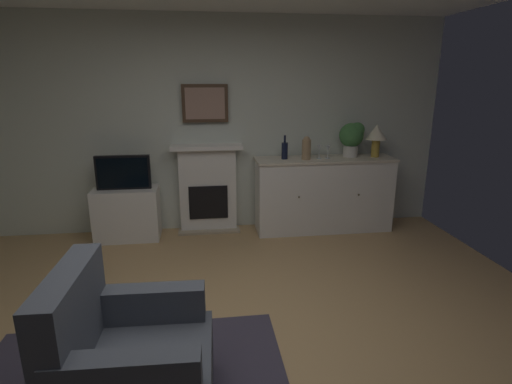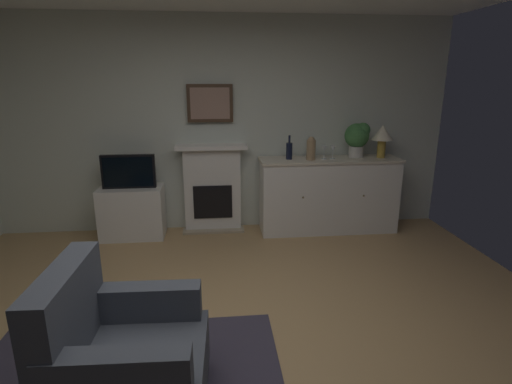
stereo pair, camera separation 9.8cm
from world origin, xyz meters
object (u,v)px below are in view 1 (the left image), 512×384
Objects in this scene: framed_picture at (205,103)px; armchair at (127,359)px; vase_decorative at (306,148)px; wine_bottle at (285,150)px; fireplace_unit at (208,188)px; wine_glass_left at (319,149)px; potted_plant_small at (352,136)px; wine_glass_center at (328,149)px; tv_set at (123,172)px; sideboard_cabinet at (323,194)px; tv_cabinet at (127,214)px; table_lamp at (377,135)px.

armchair is at bearing -99.63° from framed_picture.
wine_bottle is at bearing 166.28° from vase_decorative.
fireplace_unit is at bearing 170.03° from wine_bottle.
potted_plant_small is (0.43, 0.07, 0.13)m from wine_glass_left.
fireplace_unit reaches higher than wine_glass_center.
armchair is (0.47, -2.77, -0.44)m from tv_set.
potted_plant_small reaches higher than fireplace_unit.
wine_glass_left is 2.35m from tv_set.
potted_plant_small is at bearing 7.41° from sideboard_cabinet.
framed_picture reaches higher than fireplace_unit.
fireplace_unit is 1.03m from tv_set.
wine_glass_center is at bearing -168.34° from potted_plant_small.
tv_set is (-0.98, -0.19, 0.28)m from fireplace_unit.
fireplace_unit is 1.57m from wine_glass_center.
armchair is at bearing -80.52° from tv_cabinet.
wine_glass_center is at bearing -3.59° from wine_bottle.
wine_glass_left is at bearing -8.45° from fireplace_unit.
vase_decorative is at bearing -171.72° from wine_glass_left.
vase_decorative is (1.19, -0.23, 0.52)m from fireplace_unit.
wine_glass_left is at bearing 55.78° from armchair.
potted_plant_small is at bearing 8.98° from vase_decorative.
wine_bottle is at bearing 179.40° from table_lamp.
fireplace_unit is 1.91m from potted_plant_small.
framed_picture is at bearing 90.00° from fireplace_unit.
vase_decorative is (-0.25, -0.05, 0.60)m from sideboard_cabinet.
wine_bottle is at bearing 0.61° from tv_set.
tv_cabinet is at bearing 179.65° from sideboard_cabinet.
armchair is at bearing -133.12° from table_lamp.
framed_picture is 0.60× the size of armchair.
wine_glass_center is (0.03, -0.02, 0.59)m from sideboard_cabinet.
framed_picture is 1.26m from tv_set.
fireplace_unit is at bearing 175.80° from potted_plant_small.
potted_plant_small is (-0.30, 0.05, -0.02)m from table_lamp.
tv_set is 0.67× the size of armchair.
tv_set is (0.00, -0.02, 0.51)m from tv_cabinet.
vase_decorative is (-0.90, -0.05, -0.14)m from table_lamp.
fireplace_unit is 6.67× the size of wine_glass_left.
framed_picture is at bearing 80.37° from armchair.
sideboard_cabinet is at bearing -8.74° from framed_picture.
fireplace_unit is 1.46m from sideboard_cabinet.
wine_bottle reaches higher than wine_glass_left.
armchair is (-0.51, -2.95, -0.17)m from fireplace_unit.
fireplace_unit is at bearing 171.55° from wine_glass_left.
wine_bottle is 1.03× the size of vase_decorative.
armchair is (-1.98, -2.76, -0.67)m from wine_glass_center.
vase_decorative is 0.31× the size of armchair.
fireplace_unit is 6.67× the size of wine_glass_center.
potted_plant_small is at bearing 0.63° from tv_cabinet.
framed_picture is at bearing 171.26° from sideboard_cabinet.
wine_bottle reaches higher than tv_set.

